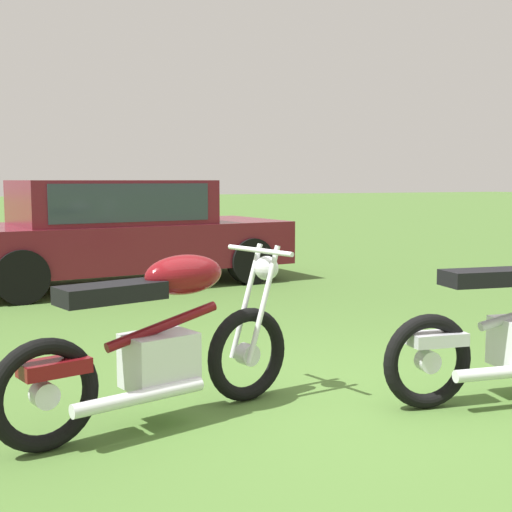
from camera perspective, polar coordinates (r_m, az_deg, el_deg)
ground_plane at (r=4.47m, az=7.67°, el=-12.48°), size 120.00×120.00×0.00m
motorcycle_maroon at (r=4.12m, az=-7.93°, el=-6.98°), size 1.94×0.83×1.02m
car_burgundy at (r=9.61m, az=-11.40°, el=2.39°), size 4.61×2.27×1.43m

